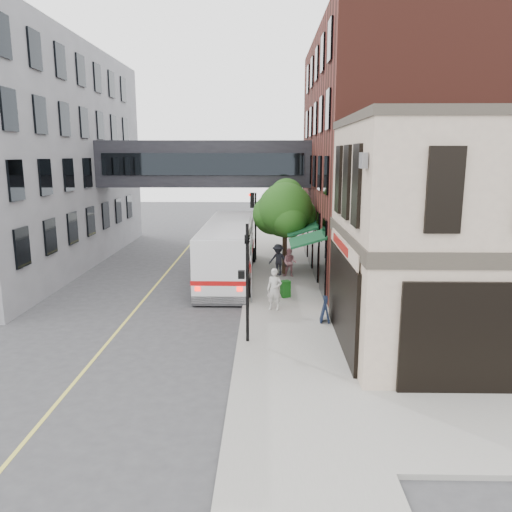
{
  "coord_description": "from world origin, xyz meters",
  "views": [
    {
      "loc": [
        1.07,
        -15.94,
        7.12
      ],
      "look_at": [
        0.67,
        4.62,
        2.92
      ],
      "focal_mm": 35.0,
      "sensor_mm": 36.0,
      "label": 1
    }
  ],
  "objects_px": {
    "newspaper_box": "(285,289)",
    "pedestrian_c": "(278,260)",
    "pedestrian_a": "(274,289)",
    "sandwich_board": "(325,309)",
    "bus": "(229,247)",
    "pedestrian_b": "(290,263)"
  },
  "relations": [
    {
      "from": "sandwich_board",
      "to": "newspaper_box",
      "type": "bearing_deg",
      "value": 117.05
    },
    {
      "from": "pedestrian_b",
      "to": "pedestrian_a",
      "type": "bearing_deg",
      "value": -84.12
    },
    {
      "from": "pedestrian_b",
      "to": "bus",
      "type": "bearing_deg",
      "value": -170.29
    },
    {
      "from": "bus",
      "to": "pedestrian_c",
      "type": "relative_size",
      "value": 6.49
    },
    {
      "from": "newspaper_box",
      "to": "bus",
      "type": "bearing_deg",
      "value": 100.05
    },
    {
      "from": "newspaper_box",
      "to": "pedestrian_c",
      "type": "bearing_deg",
      "value": 68.6
    },
    {
      "from": "bus",
      "to": "pedestrian_c",
      "type": "height_order",
      "value": "bus"
    },
    {
      "from": "pedestrian_a",
      "to": "sandwich_board",
      "type": "bearing_deg",
      "value": -22.52
    },
    {
      "from": "pedestrian_a",
      "to": "pedestrian_b",
      "type": "bearing_deg",
      "value": 95.94
    },
    {
      "from": "newspaper_box",
      "to": "sandwich_board",
      "type": "distance_m",
      "value": 3.97
    },
    {
      "from": "pedestrian_c",
      "to": "sandwich_board",
      "type": "xyz_separation_m",
      "value": [
        1.79,
        -8.29,
        -0.39
      ]
    },
    {
      "from": "bus",
      "to": "pedestrian_a",
      "type": "bearing_deg",
      "value": -68.75
    },
    {
      "from": "pedestrian_a",
      "to": "pedestrian_c",
      "type": "distance_m",
      "value": 6.67
    },
    {
      "from": "bus",
      "to": "pedestrian_c",
      "type": "bearing_deg",
      "value": 1.2
    },
    {
      "from": "bus",
      "to": "pedestrian_b",
      "type": "distance_m",
      "value": 3.67
    },
    {
      "from": "pedestrian_a",
      "to": "newspaper_box",
      "type": "distance_m",
      "value": 2.19
    },
    {
      "from": "newspaper_box",
      "to": "pedestrian_b",
      "type": "bearing_deg",
      "value": 59.9
    },
    {
      "from": "pedestrian_b",
      "to": "pedestrian_c",
      "type": "distance_m",
      "value": 0.77
    },
    {
      "from": "bus",
      "to": "pedestrian_c",
      "type": "xyz_separation_m",
      "value": [
        2.9,
        0.06,
        -0.73
      ]
    },
    {
      "from": "newspaper_box",
      "to": "pedestrian_a",
      "type": "bearing_deg",
      "value": -130.62
    },
    {
      "from": "pedestrian_c",
      "to": "newspaper_box",
      "type": "bearing_deg",
      "value": -55.23
    },
    {
      "from": "pedestrian_a",
      "to": "newspaper_box",
      "type": "bearing_deg",
      "value": 88.91
    }
  ]
}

